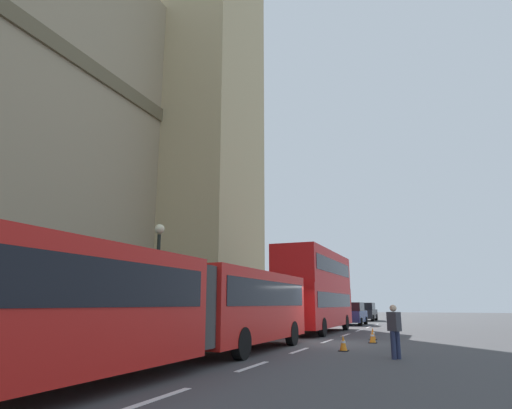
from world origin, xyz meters
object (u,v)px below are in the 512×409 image
Objects in this scene: sedan_trailing at (366,312)px; pedestrian_near_cones at (395,329)px; sedan_lead at (353,314)px; traffic_cone_middle at (372,337)px; traffic_cone_west at (343,343)px; traffic_cone_east at (373,334)px; double_decker_bus at (316,288)px; articulated_bus at (175,303)px; street_lamp at (157,273)px.

pedestrian_near_cones is at bearing -170.31° from sedan_trailing.
sedan_lead is at bearing -178.10° from sedan_trailing.
sedan_lead is 7.59× the size of traffic_cone_middle.
traffic_cone_west is 1.00× the size of traffic_cone_east.
double_decker_bus reaches higher than traffic_cone_west.
double_decker_bus is (16.15, 0.00, 0.96)m from articulated_bus.
double_decker_bus is 7.80m from traffic_cone_middle.
traffic_cone_west is 2.78m from pedestrian_near_cones.
double_decker_bus reaches higher than traffic_cone_middle.
sedan_trailing is at bearing 0.15° from double_decker_bus.
sedan_lead is at bearing 13.10° from traffic_cone_east.
articulated_bus is 7.07m from pedestrian_near_cones.
street_lamp is (-0.48, 8.07, 2.77)m from traffic_cone_west.
traffic_cone_middle is at bearing -171.33° from sedan_trailing.
sedan_lead is at bearing 12.95° from pedestrian_near_cones.
traffic_cone_east is (-4.26, -3.89, -2.43)m from double_decker_bus.
pedestrian_near_cones is at bearing -165.54° from traffic_cone_middle.
articulated_bus is 27.43m from sedan_lead.
street_lamp reaches higher than double_decker_bus.
sedan_trailing is 7.59× the size of traffic_cone_east.
double_decker_bus is at bearing 25.18° from pedestrian_near_cones.
articulated_bus is 10.63× the size of pedestrian_near_cones.
traffic_cone_west is 0.34× the size of pedestrian_near_cones.
pedestrian_near_cones is (-1.79, -2.03, 0.63)m from traffic_cone_west.
traffic_cone_middle is (-6.17, -4.12, -2.43)m from double_decker_bus.
double_decker_bus reaches higher than sedan_lead.
double_decker_bus is 11.52m from street_lamp.
articulated_bus is 4.08× the size of sedan_trailing.
sedan_trailing is at bearing -7.96° from street_lamp.
double_decker_bus is at bearing -23.04° from street_lamp.
traffic_cone_middle is (-17.43, -3.85, -0.63)m from sedan_lead.
sedan_trailing is at bearing 8.79° from traffic_cone_east.
sedan_lead is 1.00× the size of sedan_trailing.
street_lamp is 3.12× the size of pedestrian_near_cones.
articulated_bus is 4.08× the size of sedan_lead.
sedan_trailing is 33.62m from pedestrian_near_cones.
street_lamp is at bearing 127.03° from traffic_cone_east.
street_lamp is (-31.82, 4.45, 2.14)m from sedan_trailing.
traffic_cone_west is at bearing -160.57° from double_decker_bus.
street_lamp is at bearing 117.16° from traffic_cone_middle.
sedan_trailing is (9.97, 0.33, 0.00)m from sedan_lead.
articulated_bus is at bearing 127.14° from pedestrian_near_cones.
traffic_cone_middle is at bearing -7.93° from traffic_cone_west.
street_lamp is at bearing 167.67° from sedan_lead.
double_decker_bus reaches higher than pedestrian_near_cones.
pedestrian_near_cones is at bearing -167.36° from traffic_cone_east.
traffic_cone_east is at bearing 6.99° from traffic_cone_middle.
traffic_cone_east is at bearing -52.97° from street_lamp.
traffic_cone_east is at bearing -166.90° from sedan_lead.
sedan_lead is (11.26, -0.27, -1.80)m from double_decker_bus.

